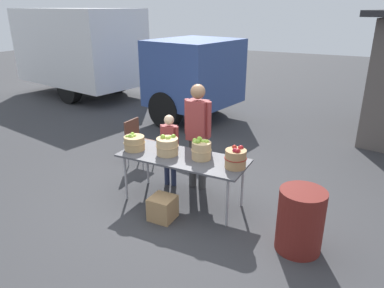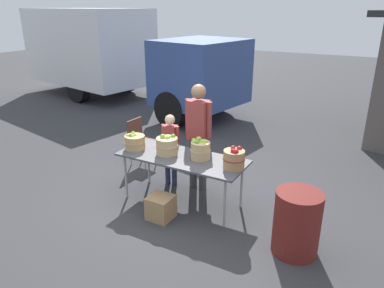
{
  "view_description": "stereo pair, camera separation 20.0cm",
  "coord_description": "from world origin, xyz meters",
  "px_view_note": "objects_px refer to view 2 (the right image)",
  "views": [
    {
      "loc": [
        2.31,
        -4.27,
        2.8
      ],
      "look_at": [
        0.0,
        0.3,
        0.85
      ],
      "focal_mm": 33.78,
      "sensor_mm": 36.0,
      "label": 1
    },
    {
      "loc": [
        2.48,
        -4.17,
        2.8
      ],
      "look_at": [
        0.0,
        0.3,
        0.85
      ],
      "focal_mm": 33.78,
      "sensor_mm": 36.0,
      "label": 2
    }
  ],
  "objects_px": {
    "market_table": "(182,160)",
    "apple_basket_red_0": "(234,159)",
    "produce_crate": "(161,207)",
    "folding_chair": "(140,138)",
    "apple_basket_green_1": "(167,145)",
    "apple_basket_green_2": "(200,150)",
    "apple_basket_green_0": "(135,142)",
    "box_truck": "(110,52)",
    "vendor_adult": "(198,129)",
    "trash_barrel": "(297,223)",
    "child_customer": "(170,144)"
  },
  "relations": [
    {
      "from": "apple_basket_green_1",
      "to": "trash_barrel",
      "type": "bearing_deg",
      "value": -9.77
    },
    {
      "from": "child_customer",
      "to": "folding_chair",
      "type": "bearing_deg",
      "value": -29.38
    },
    {
      "from": "market_table",
      "to": "box_truck",
      "type": "distance_m",
      "value": 7.07
    },
    {
      "from": "child_customer",
      "to": "produce_crate",
      "type": "bearing_deg",
      "value": 110.08
    },
    {
      "from": "apple_basket_green_1",
      "to": "apple_basket_red_0",
      "type": "xyz_separation_m",
      "value": [
        1.06,
        0.01,
        0.0
      ]
    },
    {
      "from": "trash_barrel",
      "to": "apple_basket_green_1",
      "type": "bearing_deg",
      "value": 170.23
    },
    {
      "from": "apple_basket_green_1",
      "to": "apple_basket_green_2",
      "type": "bearing_deg",
      "value": 7.98
    },
    {
      "from": "apple_basket_green_0",
      "to": "apple_basket_green_1",
      "type": "height_order",
      "value": "apple_basket_green_1"
    },
    {
      "from": "apple_basket_green_1",
      "to": "trash_barrel",
      "type": "xyz_separation_m",
      "value": [
        2.04,
        -0.35,
        -0.49
      ]
    },
    {
      "from": "apple_basket_green_0",
      "to": "box_truck",
      "type": "distance_m",
      "value": 6.53
    },
    {
      "from": "apple_basket_green_1",
      "to": "trash_barrel",
      "type": "relative_size",
      "value": 0.42
    },
    {
      "from": "folding_chair",
      "to": "trash_barrel",
      "type": "xyz_separation_m",
      "value": [
        3.23,
        -1.24,
        -0.11
      ]
    },
    {
      "from": "apple_basket_green_1",
      "to": "apple_basket_green_2",
      "type": "height_order",
      "value": "apple_basket_green_2"
    },
    {
      "from": "market_table",
      "to": "folding_chair",
      "type": "distance_m",
      "value": 1.7
    },
    {
      "from": "apple_basket_green_1",
      "to": "vendor_adult",
      "type": "bearing_deg",
      "value": 68.36
    },
    {
      "from": "apple_basket_red_0",
      "to": "folding_chair",
      "type": "xyz_separation_m",
      "value": [
        -2.25,
        0.89,
        -0.38
      ]
    },
    {
      "from": "child_customer",
      "to": "box_truck",
      "type": "bearing_deg",
      "value": -44.97
    },
    {
      "from": "vendor_adult",
      "to": "trash_barrel",
      "type": "bearing_deg",
      "value": 153.7
    },
    {
      "from": "apple_basket_green_0",
      "to": "produce_crate",
      "type": "distance_m",
      "value": 1.13
    },
    {
      "from": "box_truck",
      "to": "apple_basket_green_2",
      "type": "bearing_deg",
      "value": -28.34
    },
    {
      "from": "vendor_adult",
      "to": "trash_barrel",
      "type": "relative_size",
      "value": 2.15
    },
    {
      "from": "child_customer",
      "to": "apple_basket_green_0",
      "type": "bearing_deg",
      "value": 52.38
    },
    {
      "from": "apple_basket_green_0",
      "to": "child_customer",
      "type": "distance_m",
      "value": 0.62
    },
    {
      "from": "apple_basket_green_2",
      "to": "folding_chair",
      "type": "relative_size",
      "value": 0.37
    },
    {
      "from": "apple_basket_green_1",
      "to": "produce_crate",
      "type": "bearing_deg",
      "value": -68.04
    },
    {
      "from": "vendor_adult",
      "to": "apple_basket_red_0",
      "type": "bearing_deg",
      "value": 146.9
    },
    {
      "from": "market_table",
      "to": "apple_basket_green_2",
      "type": "xyz_separation_m",
      "value": [
        0.27,
        0.06,
        0.19
      ]
    },
    {
      "from": "apple_basket_green_0",
      "to": "produce_crate",
      "type": "height_order",
      "value": "apple_basket_green_0"
    },
    {
      "from": "apple_basket_green_2",
      "to": "produce_crate",
      "type": "height_order",
      "value": "apple_basket_green_2"
    },
    {
      "from": "apple_basket_green_1",
      "to": "child_customer",
      "type": "distance_m",
      "value": 0.51
    },
    {
      "from": "apple_basket_green_1",
      "to": "market_table",
      "type": "bearing_deg",
      "value": 1.88
    },
    {
      "from": "vendor_adult",
      "to": "trash_barrel",
      "type": "xyz_separation_m",
      "value": [
        1.82,
        -0.91,
        -0.61
      ]
    },
    {
      "from": "produce_crate",
      "to": "market_table",
      "type": "bearing_deg",
      "value": 85.6
    },
    {
      "from": "market_table",
      "to": "trash_barrel",
      "type": "distance_m",
      "value": 1.85
    },
    {
      "from": "apple_basket_green_0",
      "to": "apple_basket_red_0",
      "type": "distance_m",
      "value": 1.61
    },
    {
      "from": "apple_basket_green_0",
      "to": "apple_basket_green_2",
      "type": "height_order",
      "value": "apple_basket_green_2"
    },
    {
      "from": "folding_chair",
      "to": "box_truck",
      "type": "bearing_deg",
      "value": 48.33
    },
    {
      "from": "apple_basket_green_2",
      "to": "box_truck",
      "type": "bearing_deg",
      "value": 140.76
    },
    {
      "from": "apple_basket_green_2",
      "to": "vendor_adult",
      "type": "bearing_deg",
      "value": 121.11
    },
    {
      "from": "apple_basket_green_0",
      "to": "apple_basket_green_1",
      "type": "xyz_separation_m",
      "value": [
        0.55,
        0.07,
        0.02
      ]
    },
    {
      "from": "box_truck",
      "to": "apple_basket_green_1",
      "type": "bearing_deg",
      "value": -31.55
    },
    {
      "from": "apple_basket_green_1",
      "to": "trash_barrel",
      "type": "height_order",
      "value": "apple_basket_green_1"
    },
    {
      "from": "market_table",
      "to": "apple_basket_red_0",
      "type": "xyz_separation_m",
      "value": [
        0.81,
        -0.0,
        0.18
      ]
    },
    {
      "from": "market_table",
      "to": "box_truck",
      "type": "xyz_separation_m",
      "value": [
        -5.3,
        4.61,
        0.78
      ]
    },
    {
      "from": "trash_barrel",
      "to": "folding_chair",
      "type": "bearing_deg",
      "value": 158.95
    },
    {
      "from": "produce_crate",
      "to": "folding_chair",
      "type": "bearing_deg",
      "value": 134.68
    },
    {
      "from": "apple_basket_red_0",
      "to": "apple_basket_green_0",
      "type": "bearing_deg",
      "value": -177.43
    },
    {
      "from": "apple_basket_green_2",
      "to": "vendor_adult",
      "type": "xyz_separation_m",
      "value": [
        -0.3,
        0.49,
        0.12
      ]
    },
    {
      "from": "child_customer",
      "to": "box_truck",
      "type": "relative_size",
      "value": 0.15
    },
    {
      "from": "folding_chair",
      "to": "trash_barrel",
      "type": "relative_size",
      "value": 1.08
    }
  ]
}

